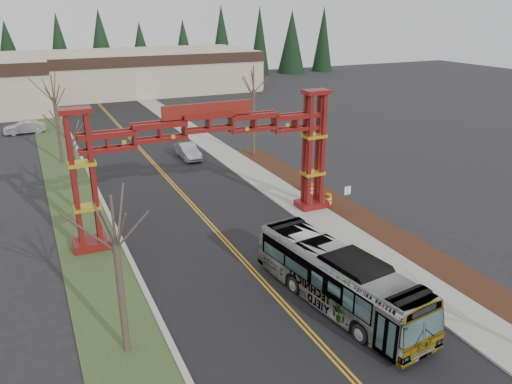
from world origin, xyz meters
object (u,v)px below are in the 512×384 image
silver_sedan (188,151)px  bare_tree_right_far (254,90)px  barrel_south (328,200)px  parked_car_far_a (24,127)px  transit_bus (338,279)px  barrel_mid (311,190)px  street_sign (347,195)px  bare_tree_median_mid (70,138)px  bare_tree_median_near (116,243)px  barrel_north (308,187)px  bare_tree_median_far (54,98)px  retail_building_east (145,71)px  gateway_arch (209,143)px

silver_sedan → bare_tree_right_far: bearing=-16.7°
barrel_south → parked_car_far_a: bearing=120.1°
transit_bus → barrel_south: size_ratio=11.19×
bare_tree_right_far → barrel_mid: bare_tree_right_far is taller
silver_sedan → street_sign: (5.93, -19.02, 0.89)m
parked_car_far_a → bare_tree_median_mid: size_ratio=0.59×
barrel_mid → street_sign: bearing=-88.2°
barrel_south → bare_tree_median_near: bearing=-148.1°
parked_car_far_a → barrel_north: parked_car_far_a is taller
bare_tree_median_far → bare_tree_right_far: bearing=-16.9°
bare_tree_median_mid → transit_bus: bearing=-60.6°
bare_tree_right_far → barrel_south: (-0.60, -14.95, -6.17)m
silver_sedan → bare_tree_median_near: size_ratio=0.61×
retail_building_east → bare_tree_median_far: bearing=-113.4°
silver_sedan → barrel_south: 17.80m
retail_building_east → barrel_south: size_ratio=38.88×
transit_bus → bare_tree_median_near: (-10.44, 0.84, 3.79)m
bare_tree_median_near → bare_tree_right_far: bearing=55.1°
gateway_arch → parked_car_far_a: size_ratio=3.93×
transit_bus → bare_tree_median_near: bearing=167.7°
silver_sedan → barrel_south: silver_sedan is taller
parked_car_far_a → bare_tree_median_far: bare_tree_median_far is taller
barrel_south → barrel_mid: (-0.01, 2.52, 0.01)m
gateway_arch → transit_bus: size_ratio=1.66×
street_sign → parked_car_far_a: bearing=118.8°
silver_sedan → bare_tree_median_near: bare_tree_median_near is taller
parked_car_far_a → street_sign: street_sign is taller
retail_building_east → barrel_south: bearing=-90.5°
retail_building_east → silver_sedan: (-6.39, -45.26, -2.77)m
gateway_arch → barrel_north: gateway_arch is taller
silver_sedan → barrel_south: bearing=-71.4°
transit_bus → bare_tree_right_far: size_ratio=1.22×
bare_tree_median_far → barrel_south: (17.40, -20.43, -5.84)m
retail_building_east → silver_sedan: bearing=-98.0°
street_sign → bare_tree_median_near: bearing=-153.7°
barrel_south → silver_sedan: bearing=109.0°
bare_tree_median_mid → barrel_north: bearing=-12.1°
barrel_mid → retail_building_east: bearing=89.4°
barrel_south → bare_tree_right_far: bearing=87.7°
parked_car_far_a → retail_building_east: bearing=138.8°
bare_tree_right_far → street_sign: bearing=-91.5°
bare_tree_right_far → street_sign: bare_tree_right_far is taller
parked_car_far_a → street_sign: (20.54, -37.32, 0.88)m
transit_bus → street_sign: (7.10, 9.50, 0.12)m
street_sign → barrel_mid: bearing=91.8°
bare_tree_median_near → bare_tree_median_mid: (0.00, 17.68, 0.30)m
retail_building_east → parked_car_far_a: 34.28m
barrel_mid → barrel_north: 0.55m
bare_tree_median_mid → street_sign: (17.54, -9.02, -3.98)m
transit_bus → parked_car_far_a: (-13.44, 46.82, -0.76)m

